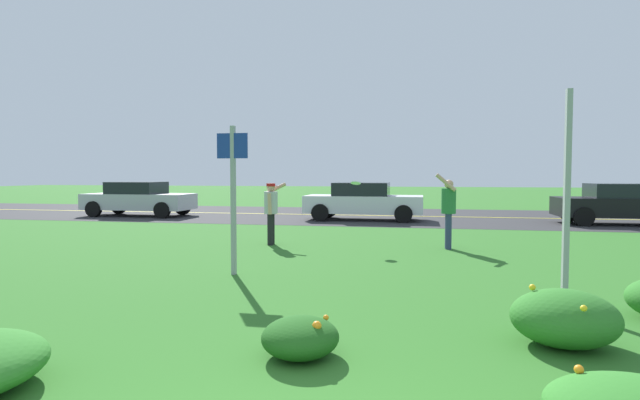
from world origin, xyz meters
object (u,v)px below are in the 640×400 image
Objects in this scene: frisbee_white at (356,183)px; car_silver_leftmost at (139,199)px; car_white_center_left at (363,201)px; sign_post_by_roadside at (567,200)px; person_catcher_green_shirt at (448,207)px; car_black_center_right at (623,204)px; sign_post_near_path at (233,185)px; person_thrower_red_cap_gray_shirt at (271,207)px.

frisbee_white is 0.06× the size of car_silver_leftmost.
car_silver_leftmost is 1.00× the size of car_white_center_left.
sign_post_by_roadside is 1.60× the size of person_catcher_green_shirt.
person_catcher_green_shirt is 0.40× the size of car_black_center_right.
sign_post_near_path reaches higher than car_white_center_left.
person_thrower_red_cap_gray_shirt reaches higher than car_silver_leftmost.
car_white_center_left is (-4.08, 12.38, -0.70)m from sign_post_by_roadside.
car_black_center_right is at bearing 48.43° from person_catcher_green_shirt.
frisbee_white is at bearing -35.66° from car_silver_leftmost.
car_white_center_left is (9.59, 0.00, 0.00)m from car_silver_leftmost.
car_silver_leftmost is at bearing 138.01° from person_thrower_red_cap_gray_shirt.
sign_post_by_roadside is at bearing -42.16° from car_silver_leftmost.
sign_post_near_path is 5.29m from sign_post_by_roadside.
sign_post_near_path is 1.67× the size of person_thrower_red_cap_gray_shirt.
car_silver_leftmost is at bearing 180.00° from car_white_center_left.
car_silver_leftmost is at bearing 144.34° from frisbee_white.
frisbee_white reaches higher than person_thrower_red_cap_gray_shirt.
frisbee_white is (-3.43, 5.03, 0.13)m from sign_post_by_roadside.
sign_post_near_path is 10.56× the size of frisbee_white.
frisbee_white is (2.15, -0.06, 0.62)m from person_thrower_red_cap_gray_shirt.
frisbee_white is at bearing -174.46° from person_catcher_green_shirt.
car_white_center_left is (1.49, 7.29, -0.21)m from person_thrower_red_cap_gray_shirt.
sign_post_by_roadside is 0.64× the size of car_silver_leftmost.
person_catcher_green_shirt is 9.54m from car_black_center_right.
car_silver_leftmost and car_white_center_left have the same top height.
car_silver_leftmost is (-10.25, 7.35, -0.83)m from frisbee_white.
person_thrower_red_cap_gray_shirt is at bearing 178.29° from frisbee_white.
sign_post_near_path reaches higher than person_catcher_green_shirt.
person_thrower_red_cap_gray_shirt is 2.24m from frisbee_white.
car_black_center_right is (10.22, 11.05, -0.85)m from sign_post_near_path.
person_thrower_red_cap_gray_shirt is 10.89m from car_silver_leftmost.
person_thrower_red_cap_gray_shirt is at bearing -101.59° from car_white_center_left.
person_thrower_red_cap_gray_shirt is 4.35m from person_catcher_green_shirt.
car_silver_leftmost is at bearing 150.15° from person_catcher_green_shirt.
person_catcher_green_shirt is (3.89, 3.92, -0.60)m from sign_post_near_path.
car_silver_leftmost is (-12.44, 7.14, -0.25)m from person_catcher_green_shirt.
car_silver_leftmost is (-13.67, 12.38, -0.70)m from sign_post_by_roadside.
sign_post_near_path is 14.00m from car_silver_leftmost.
sign_post_by_roadside reaches higher than car_black_center_right.
sign_post_by_roadside is at bearing -76.76° from person_catcher_green_shirt.
frisbee_white reaches higher than car_black_center_right.
person_catcher_green_shirt is at bearing 1.96° from person_thrower_red_cap_gray_shirt.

